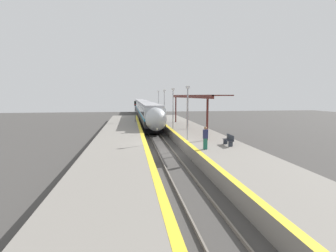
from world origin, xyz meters
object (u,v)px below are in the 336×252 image
train (143,108)px  lamppost_farthest (158,102)px  lamppost_mid (173,105)px  railway_signal (135,112)px  lamppost_far (164,103)px  person_waiting (205,138)px  platform_bench (229,140)px  lamppost_near (188,109)px

train → lamppost_farthest: bearing=-80.0°
lamppost_mid → railway_signal: bearing=116.6°
lamppost_far → train: bearing=96.0°
railway_signal → lamppost_farthest: lamppost_farthest is taller
railway_signal → lamppost_far: 4.71m
person_waiting → lamppost_farthest: (-0.37, 29.46, 1.96)m
platform_bench → lamppost_near: lamppost_near is taller
railway_signal → lamppost_mid: (4.48, -8.94, 1.28)m
railway_signal → lamppost_mid: 10.08m
platform_bench → lamppost_far: lamppost_far is taller
lamppost_near → lamppost_far: bearing=90.0°
train → lamppost_far: lamppost_far is taller
train → lamppost_mid: size_ratio=12.66×
train → platform_bench: 41.01m
lamppost_near → lamppost_farthest: bearing=90.0°
lamppost_near → lamppost_mid: 8.27m
platform_bench → lamppost_near: bearing=129.7°
lamppost_mid → lamppost_far: (0.00, 8.27, 0.00)m
person_waiting → lamppost_mid: size_ratio=0.35×
platform_bench → lamppost_far: size_ratio=0.31×
lamppost_near → platform_bench: bearing=-50.3°
platform_bench → person_waiting: person_waiting is taller
lamppost_mid → platform_bench: bearing=-76.6°
train → lamppost_mid: 29.21m
railway_signal → lamppost_mid: size_ratio=0.85×
lamppost_far → lamppost_farthest: bearing=90.0°
train → lamppost_farthest: (2.20, -12.54, 1.67)m
train → lamppost_near: 37.45m
train → person_waiting: (2.57, -42.00, -0.29)m
lamppost_farthest → railway_signal: bearing=-120.5°
person_waiting → lamppost_mid: 13.07m
train → platform_bench: size_ratio=41.30×
person_waiting → railway_signal: size_ratio=0.41×
platform_bench → lamppost_mid: 12.18m
railway_signal → lamppost_near: lamppost_near is taller
lamppost_near → lamppost_mid: same height
train → lamppost_mid: (2.20, -29.08, 1.67)m
railway_signal → train: bearing=83.6°
train → railway_signal: bearing=-96.4°
lamppost_far → lamppost_farthest: (0.00, 8.27, 0.00)m
lamppost_far → lamppost_near: bearing=-90.0°
railway_signal → lamppost_far: size_ratio=0.85×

